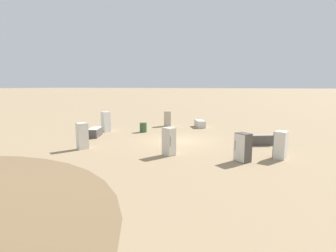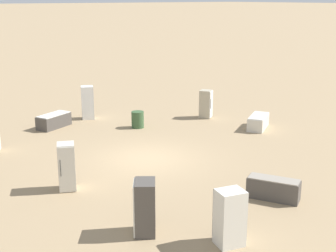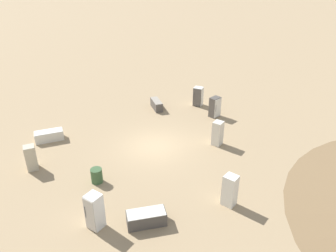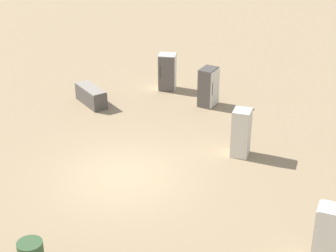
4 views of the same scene
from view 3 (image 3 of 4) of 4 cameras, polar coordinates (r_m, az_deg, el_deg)
name	(u,v)px [view 3 (image 3 of 4)]	position (r m, az deg, el deg)	size (l,w,h in m)	color
ground_plane	(155,146)	(21.95, -2.31, -3.54)	(1000.00, 1000.00, 0.00)	#9E8460
discarded_fridge_0	(49,136)	(23.91, -19.99, -1.59)	(1.63, 2.02, 0.70)	beige
discarded_fridge_1	(157,104)	(27.12, -2.01, 3.77)	(1.82, 1.33, 0.73)	#4C4742
discarded_fridge_2	(215,107)	(25.86, 8.17, 3.29)	(0.99, 0.96, 1.60)	#4C4742
discarded_fridge_3	(95,211)	(15.91, -12.67, -14.31)	(0.89, 0.87, 1.85)	white
discarded_fridge_4	(230,190)	(17.05, 10.71, -10.96)	(0.82, 0.86, 1.75)	silver
discarded_fridge_5	(218,133)	(21.99, 8.65, -1.24)	(0.86, 0.81, 1.70)	beige
discarded_fridge_6	(31,158)	(20.95, -22.76, -5.11)	(0.87, 0.86, 1.57)	#B2A88E
discarded_fridge_7	(146,218)	(16.09, -3.79, -15.70)	(1.45, 2.02, 0.72)	#4C4742
discarded_fridge_8	(198,96)	(27.68, 5.26, 5.16)	(0.82, 0.86, 1.60)	silver
rusty_barrel	(97,176)	(18.92, -12.32, -8.44)	(0.64, 0.64, 0.86)	#385633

